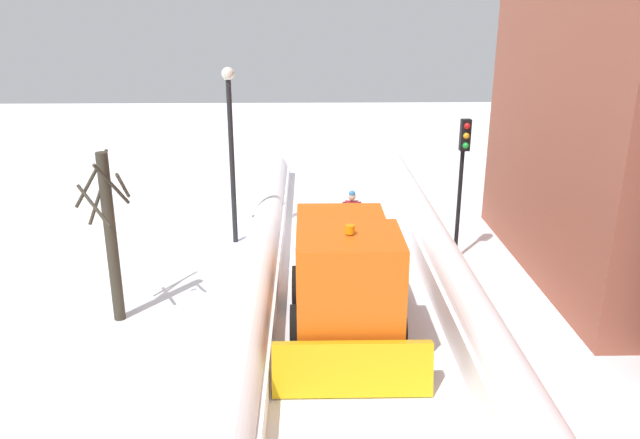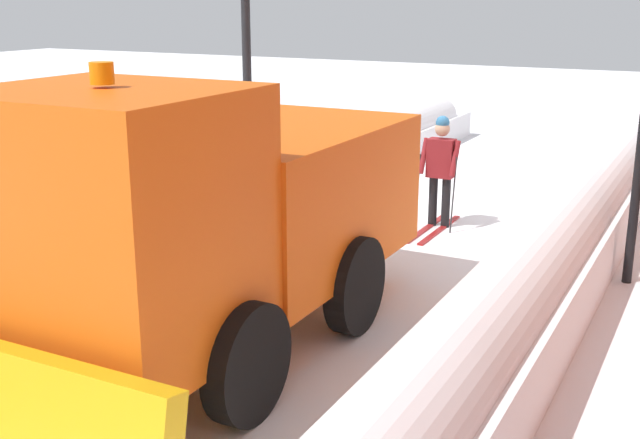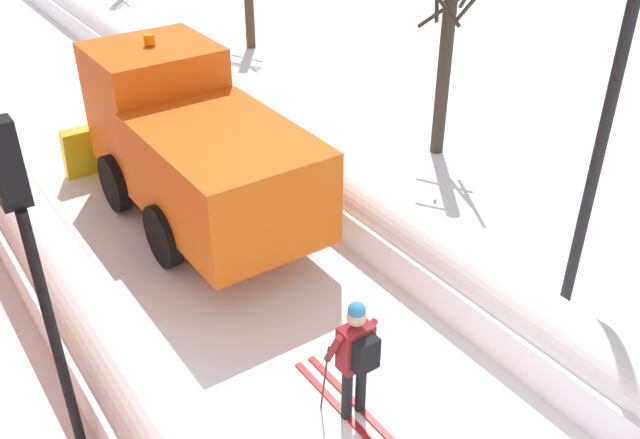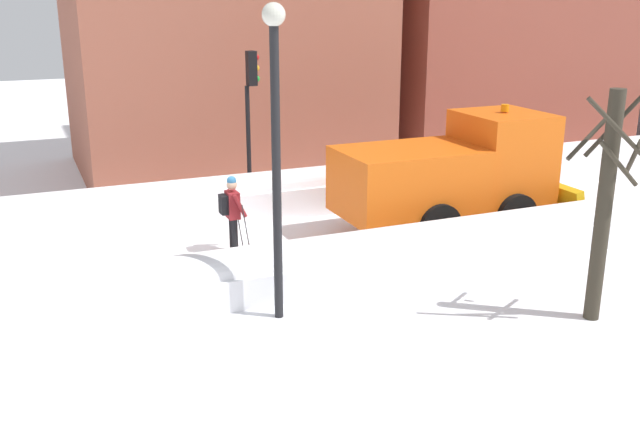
{
  "view_description": "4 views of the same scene",
  "coord_description": "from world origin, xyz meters",
  "views": [
    {
      "loc": [
        1.22,
        20.04,
        7.44
      ],
      "look_at": [
        0.87,
        3.16,
        1.65
      ],
      "focal_mm": 35.47,
      "sensor_mm": 36.0,
      "label": 1
    },
    {
      "loc": [
        -4.29,
        12.83,
        3.63
      ],
      "look_at": [
        -0.33,
        5.23,
        1.23
      ],
      "focal_mm": 44.88,
      "sensor_mm": 36.0,
      "label": 2
    },
    {
      "loc": [
        -4.22,
        -4.25,
        6.95
      ],
      "look_at": [
        0.91,
        3.18,
        1.35
      ],
      "focal_mm": 39.54,
      "sensor_mm": 36.0,
      "label": 3
    },
    {
      "loc": [
        15.27,
        -3.57,
        5.74
      ],
      "look_at": [
        0.97,
        2.49,
        0.91
      ],
      "focal_mm": 40.68,
      "sensor_mm": 36.0,
      "label": 4
    }
  ],
  "objects": [
    {
      "name": "street_lamp",
      "position": [
        3.59,
        0.55,
        3.53
      ],
      "size": [
        0.4,
        0.4,
        5.63
      ],
      "color": "black",
      "rests_on": "ground"
    },
    {
      "name": "bare_tree_near",
      "position": [
        5.91,
        5.87,
        2.26
      ],
      "size": [
        1.17,
        1.45,
        4.23
      ],
      "color": "#393327",
      "rests_on": "ground"
    },
    {
      "name": "ground_plane",
      "position": [
        0.0,
        10.0,
        0.0
      ],
      "size": [
        80.0,
        80.0,
        0.0
      ],
      "primitive_type": "plane",
      "color": "white"
    },
    {
      "name": "skier",
      "position": [
        -0.2,
        0.8,
        1.0
      ],
      "size": [
        0.62,
        1.8,
        1.81
      ],
      "color": "black",
      "rests_on": "ground"
    },
    {
      "name": "plow_truck",
      "position": [
        0.35,
        6.42,
        1.48
      ],
      "size": [
        3.2,
        5.98,
        3.12
      ],
      "color": "orange",
      "rests_on": "ground"
    },
    {
      "name": "snowbank_right",
      "position": [
        2.56,
        10.0,
        0.48
      ],
      "size": [
        1.1,
        36.0,
        1.08
      ],
      "color": "white",
      "rests_on": "ground"
    },
    {
      "name": "snowbank_left",
      "position": [
        -2.56,
        10.0,
        0.58
      ],
      "size": [
        1.1,
        36.0,
        1.24
      ],
      "color": "white",
      "rests_on": "ground"
    },
    {
      "name": "traffic_light_pole",
      "position": [
        -3.29,
        2.3,
        3.04
      ],
      "size": [
        0.28,
        0.42,
        4.33
      ],
      "color": "black",
      "rests_on": "ground"
    }
  ]
}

